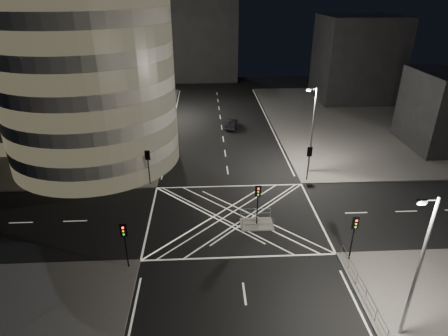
{
  "coord_description": "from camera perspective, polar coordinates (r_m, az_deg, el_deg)",
  "views": [
    {
      "loc": [
        -2.53,
        -30.08,
        20.04
      ],
      "look_at": [
        -0.71,
        4.5,
        3.0
      ],
      "focal_mm": 30.0,
      "sensor_mm": 36.0,
      "label": 1
    }
  ],
  "objects": [
    {
      "name": "tree_d",
      "position": [
        59.44,
        -10.85,
        11.57
      ],
      "size": [
        4.85,
        4.85,
        8.13
      ],
      "color": "black",
      "rests_on": "sidewalk_far_left"
    },
    {
      "name": "ground",
      "position": [
        36.23,
        1.5,
        -7.39
      ],
      "size": [
        120.0,
        120.0,
        0.0
      ],
      "primitive_type": "plane",
      "color": "black",
      "rests_on": "ground"
    },
    {
      "name": "sedan",
      "position": [
        58.2,
        1.13,
        6.77
      ],
      "size": [
        2.29,
        4.38,
        1.37
      ],
      "primitive_type": "imported",
      "rotation": [
        0.0,
        0.0,
        2.93
      ],
      "color": "black",
      "rests_on": "ground"
    },
    {
      "name": "building_right_far",
      "position": [
        76.67,
        19.61,
        15.46
      ],
      "size": [
        14.0,
        12.0,
        15.0
      ],
      "primitive_type": "cube",
      "color": "black",
      "rests_on": "sidewalk_far_right"
    },
    {
      "name": "railing_near_right",
      "position": [
        28.51,
        21.46,
        -18.82
      ],
      "size": [
        0.06,
        11.7,
        1.1
      ],
      "primitive_type": "cube",
      "color": "slate",
      "rests_on": "sidewalk_near_right"
    },
    {
      "name": "sidewalk_far_right",
      "position": [
        68.2,
        24.87,
        6.72
      ],
      "size": [
        42.0,
        42.0,
        0.15
      ],
      "primitive_type": "cube",
      "color": "#514F4C",
      "rests_on": "ground"
    },
    {
      "name": "railing_island_south",
      "position": [
        34.07,
        5.22,
        -8.51
      ],
      "size": [
        2.8,
        0.06,
        1.1
      ],
      "primitive_type": "cube",
      "color": "slate",
      "rests_on": "central_island"
    },
    {
      "name": "traffic_signal_nl",
      "position": [
        29.57,
        -14.91,
        -10.22
      ],
      "size": [
        0.55,
        0.22,
        4.0
      ],
      "color": "black",
      "rests_on": "sidewalk_near_left"
    },
    {
      "name": "street_lamp_right_far",
      "position": [
        43.37,
        13.26,
        5.95
      ],
      "size": [
        1.25,
        0.25,
        10.0
      ],
      "color": "slate",
      "rests_on": "sidewalk_far_right"
    },
    {
      "name": "traffic_signal_fr",
      "position": [
        42.21,
        12.83,
        1.57
      ],
      "size": [
        0.55,
        0.22,
        4.0
      ],
      "color": "black",
      "rests_on": "sidewalk_far_right"
    },
    {
      "name": "tree_a",
      "position": [
        42.87,
        -13.55,
        3.94
      ],
      "size": [
        4.81,
        4.81,
        6.94
      ],
      "color": "black",
      "rests_on": "sidewalk_far_left"
    },
    {
      "name": "traffic_signal_nr",
      "position": [
        31.04,
        19.21,
        -8.97
      ],
      "size": [
        0.55,
        0.22,
        4.0
      ],
      "color": "black",
      "rests_on": "sidewalk_near_right"
    },
    {
      "name": "office_block_rear",
      "position": [
        75.19,
        -18.98,
        18.09
      ],
      "size": [
        24.0,
        16.0,
        22.0
      ],
      "primitive_type": "cube",
      "color": "gray",
      "rests_on": "sidewalk_far_left"
    },
    {
      "name": "street_lamp_right_near",
      "position": [
        24.74,
        27.45,
        -13.18
      ],
      "size": [
        1.25,
        0.25,
        10.0
      ],
      "color": "slate",
      "rests_on": "sidewalk_near_right"
    },
    {
      "name": "tree_b",
      "position": [
        48.1,
        -12.52,
        7.71
      ],
      "size": [
        4.67,
        4.67,
        7.84
      ],
      "color": "black",
      "rests_on": "sidewalk_far_left"
    },
    {
      "name": "tree_e",
      "position": [
        65.38,
        -10.17,
        12.31
      ],
      "size": [
        4.06,
        4.06,
        6.99
      ],
      "color": "black",
      "rests_on": "sidewalk_far_left"
    },
    {
      "name": "railing_island_north",
      "position": [
        35.55,
        4.83,
        -6.87
      ],
      "size": [
        2.8,
        0.06,
        1.1
      ],
      "primitive_type": "cube",
      "color": "slate",
      "rests_on": "central_island"
    },
    {
      "name": "traffic_signal_fl",
      "position": [
        41.14,
        -11.5,
        1.04
      ],
      "size": [
        0.55,
        0.22,
        4.0
      ],
      "color": "black",
      "rests_on": "sidewalk_far_left"
    },
    {
      "name": "building_far_end",
      "position": [
        88.78,
        -4.17,
        18.99
      ],
      "size": [
        18.0,
        8.0,
        18.0
      ],
      "primitive_type": "cube",
      "color": "black",
      "rests_on": "ground"
    },
    {
      "name": "traffic_signal_island",
      "position": [
        33.62,
        5.17,
        -4.54
      ],
      "size": [
        0.55,
        0.22,
        4.0
      ],
      "color": "black",
      "rests_on": "central_island"
    },
    {
      "name": "street_lamp_left_far",
      "position": [
        62.19,
        -9.53,
        12.36
      ],
      "size": [
        1.25,
        0.25,
        10.0
      ],
      "color": "slate",
      "rests_on": "sidewalk_far_left"
    },
    {
      "name": "office_tower_curved",
      "position": [
        52.62,
        -24.22,
        15.96
      ],
      "size": [
        30.0,
        29.0,
        27.2
      ],
      "color": "gray",
      "rests_on": "sidewalk_far_left"
    },
    {
      "name": "central_island",
      "position": [
        35.16,
        4.98,
        -8.52
      ],
      "size": [
        3.0,
        2.0,
        0.15
      ],
      "primitive_type": "cube",
      "color": "slate",
      "rests_on": "ground"
    },
    {
      "name": "sidewalk_far_left",
      "position": [
        66.01,
        -26.63,
        5.77
      ],
      "size": [
        42.0,
        42.0,
        0.15
      ],
      "primitive_type": "cube",
      "color": "#514F4C",
      "rests_on": "ground"
    },
    {
      "name": "street_lamp_left_near",
      "position": [
        45.04,
        -11.76,
        6.86
      ],
      "size": [
        1.25,
        0.25,
        10.0
      ],
      "color": "slate",
      "rests_on": "sidewalk_far_left"
    },
    {
      "name": "tree_c",
      "position": [
        54.07,
        -11.49,
        8.62
      ],
      "size": [
        3.6,
        3.6,
        6.12
      ],
      "color": "black",
      "rests_on": "sidewalk_far_left"
    }
  ]
}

